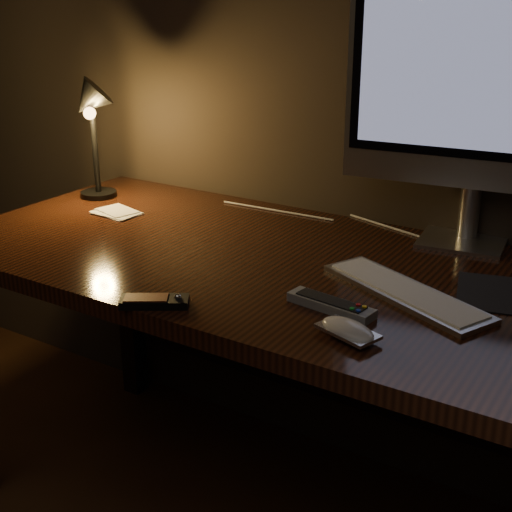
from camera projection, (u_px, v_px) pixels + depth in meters
The scene contains 9 objects.
desk at pixel (290, 300), 1.71m from camera, with size 1.60×0.75×0.75m.
monitor at pixel (479, 85), 1.57m from camera, with size 0.60×0.20×0.63m.
keyboard at pixel (405, 292), 1.42m from camera, with size 0.39×0.11×0.01m, color silver.
mouse at pixel (348, 332), 1.25m from camera, with size 0.11×0.06×0.02m, color white.
media_remote at pixel (154, 301), 1.37m from camera, with size 0.14×0.11×0.02m.
tv_remote at pixel (331, 305), 1.35m from camera, with size 0.18×0.07×0.02m.
papers at pixel (116, 212), 1.93m from camera, with size 0.13×0.09×0.01m, color white.
desk_lamp at pixel (91, 118), 1.96m from camera, with size 0.18×0.19×0.35m.
cable at pixel (333, 221), 1.86m from camera, with size 0.01×0.01×0.65m, color white.
Camera 1 is at (0.75, 0.56, 1.33)m, focal length 50.00 mm.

